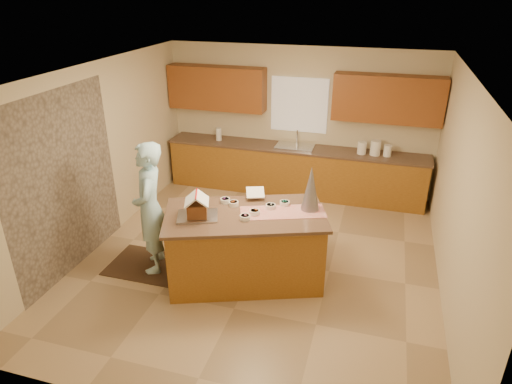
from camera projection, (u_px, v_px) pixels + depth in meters
The scene contains 28 objects.
floor at pixel (259, 260), 6.62m from camera, with size 5.50×5.50×0.00m, color tan.
ceiling at pixel (259, 73), 5.48m from camera, with size 5.50×5.50×0.00m, color silver.
wall_back at pixel (299, 120), 8.44m from camera, with size 5.50×5.50×0.00m, color beige.
wall_front at pixel (167, 302), 3.66m from camera, with size 5.50×5.50×0.00m, color beige.
wall_left at pixel (97, 157), 6.68m from camera, with size 5.50×5.50×0.00m, color beige.
wall_right at pixel (459, 198), 5.42m from camera, with size 5.50×5.50×0.00m, color beige.
stone_accent at pixel (64, 185), 6.02m from camera, with size 2.50×2.50×0.00m, color gray.
window_curtain at pixel (299, 105), 8.29m from camera, with size 1.05×0.03×1.00m, color white.
back_counter_base at pixel (294, 171), 8.57m from camera, with size 4.80×0.60×0.88m, color #945E1E.
back_counter_top at pixel (295, 148), 8.37m from camera, with size 4.85×0.63×0.04m, color brown.
upper_cabinet_left at pixel (217, 88), 8.45m from camera, with size 1.85×0.35×0.80m, color brown.
upper_cabinet_right at pixel (388, 99), 7.66m from camera, with size 1.85×0.35×0.80m, color brown.
sink at pixel (295, 149), 8.38m from camera, with size 0.70×0.45×0.12m, color silver.
faucet at pixel (297, 137), 8.46m from camera, with size 0.03×0.03×0.28m, color silver.
island_base at pixel (245, 248), 6.02m from camera, with size 1.97×0.98×0.96m, color #945E1E.
island_top at pixel (245, 215), 5.80m from camera, with size 2.06×1.07×0.04m, color brown.
table_runner at pixel (283, 212), 5.82m from camera, with size 1.09×0.39×0.01m, color #A5110B.
baking_tray at pixel (198, 216), 5.70m from camera, with size 0.50×0.37×0.03m, color silver.
cookbook at pixel (255, 193), 6.14m from camera, with size 0.24×0.02×0.20m, color white.
tinsel_tree at pixel (311, 189), 5.77m from camera, with size 0.24×0.24×0.60m, color #9FA0AB.
rug at pixel (153, 266), 6.48m from camera, with size 1.26×0.82×0.01m, color black.
boy at pixel (150, 208), 6.07m from camera, with size 0.68×0.44×1.86m, color #AEE3F8.
canister_a at pixel (362, 148), 8.01m from camera, with size 0.16×0.16×0.22m, color white.
canister_b at pixel (375, 148), 7.95m from camera, with size 0.18×0.18×0.26m, color white.
canister_c at pixel (388, 151), 7.91m from camera, with size 0.14×0.14×0.20m, color white.
paper_towel at pixel (219, 134), 8.69m from camera, with size 0.11×0.11×0.24m, color white.
gingerbread_house at pixel (197, 207), 5.65m from camera, with size 0.39×0.39×0.31m.
candy_bowls at pixel (252, 207), 5.89m from camera, with size 0.92×0.66×0.06m.
Camera 1 is at (1.51, -5.37, 3.71)m, focal length 31.64 mm.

